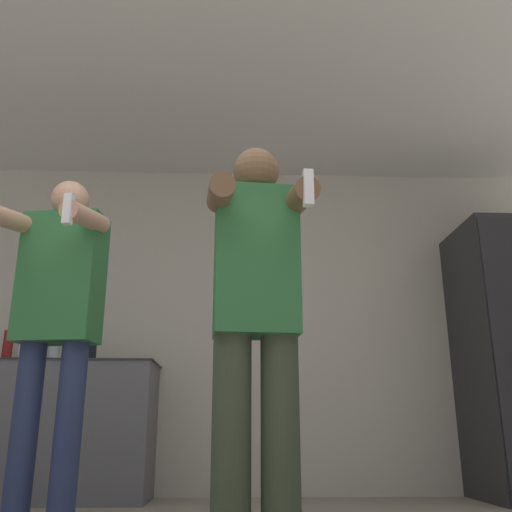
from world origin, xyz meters
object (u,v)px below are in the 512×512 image
at_px(bottle_green_wine, 23,346).
at_px(person_man_side, 57,311).
at_px(bottle_dark_rum, 54,350).
at_px(person_woman_foreground, 256,317).
at_px(bottle_short_whiskey, 92,351).
at_px(bottle_brown_liquor, 8,345).

distance_m(bottle_green_wine, person_man_side, 1.55).
height_order(bottle_dark_rum, person_woman_foreground, person_woman_foreground).
bearing_deg(bottle_short_whiskey, person_man_side, -83.39).
bearing_deg(bottle_dark_rum, bottle_green_wine, 180.00).
height_order(bottle_short_whiskey, person_man_side, person_man_side).
relative_size(bottle_green_wine, person_man_side, 0.18).
xyz_separation_m(person_woman_foreground, person_man_side, (-0.94, 0.54, 0.13)).
distance_m(bottle_short_whiskey, bottle_dark_rum, 0.27).
height_order(bottle_green_wine, person_man_side, person_man_side).
bearing_deg(person_woman_foreground, bottle_green_wine, 129.31).
distance_m(bottle_brown_liquor, person_man_side, 1.59).
bearing_deg(bottle_green_wine, person_man_side, -64.99).
bearing_deg(bottle_dark_rum, person_man_side, -73.00).
bearing_deg(person_man_side, bottle_short_whiskey, 96.61).
height_order(bottle_dark_rum, person_man_side, person_man_side).
relative_size(bottle_green_wine, person_woman_foreground, 0.19).
distance_m(bottle_brown_liquor, person_woman_foreground, 2.59).
relative_size(bottle_dark_rum, person_woman_foreground, 0.16).
height_order(bottle_brown_liquor, person_man_side, person_man_side).
relative_size(bottle_short_whiskey, bottle_brown_liquor, 0.65).
height_order(bottle_green_wine, bottle_dark_rum, bottle_green_wine).
bearing_deg(person_man_side, person_woman_foreground, -30.09).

